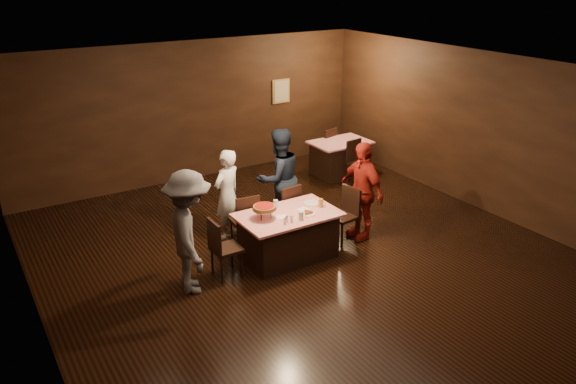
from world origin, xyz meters
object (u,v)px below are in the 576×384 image
Objects in this scene: back_table at (340,158)px; diner_red_shirt at (362,191)px; diner_white_jacket at (227,195)px; glass_front_left at (301,216)px; chair_back_far at (324,147)px; plate_empty at (311,203)px; diner_navy_hoodie at (279,178)px; diner_grey_knit at (189,233)px; chair_far_right at (285,209)px; chair_end_right at (343,215)px; chair_far_left at (244,219)px; chair_back_near at (359,163)px; chair_end_left at (226,247)px; main_table at (288,235)px; glass_amber at (321,203)px; glass_back at (276,204)px; pizza_stand at (264,208)px.

back_table is 3.19m from diner_red_shirt.
diner_white_jacket reaches higher than glass_front_left.
chair_back_far reaches higher than plate_empty.
diner_white_jacket is at bearing -122.13° from diner_red_shirt.
diner_navy_hoodie reaches higher than chair_back_far.
diner_grey_knit is 3.17m from diner_red_shirt.
chair_end_right is (0.70, -0.75, 0.00)m from chair_far_right.
chair_far_right reaches higher than back_table.
chair_far_right is at bearing 132.91° from diner_white_jacket.
diner_grey_knit is at bearing -149.68° from back_table.
chair_far_left is 3.68m from chair_back_near.
diner_red_shirt is (-1.60, -2.02, 0.39)m from chair_back_near.
chair_far_right is at bearing -161.76° from chair_back_near.
chair_far_left and chair_far_right have the same top height.
chair_end_right is (1.50, -0.75, 0.00)m from chair_far_left.
diner_white_jacket is at bearing -27.32° from chair_end_left.
chair_far_right is (0.40, 0.75, 0.09)m from main_table.
chair_back_far is at bearing 53.65° from glass_amber.
chair_far_right reaches higher than glass_back.
plate_empty is at bearing 89.22° from diner_navy_hoodie.
chair_far_left is at bearing 127.87° from glass_back.
chair_far_left is at bearing 90.00° from pizza_stand.
diner_grey_knit is (-1.71, -0.09, 0.54)m from main_table.
glass_back is (-3.11, -1.69, 0.37)m from chair_back_near.
diner_white_jacket reaches higher than glass_back.
back_table is 4.27m from glass_front_left.
chair_end_left is at bearing 178.32° from glass_amber.
chair_far_left is 6.79× the size of glass_back.
diner_red_shirt is (1.87, -0.78, 0.39)m from chair_far_left.
diner_white_jacket reaches higher than back_table.
diner_grey_knit reaches higher than glass_front_left.
diner_white_jacket is at bearing 17.08° from chair_back_far.
glass_front_left is 0.61m from glass_back.
diner_red_shirt is 4.55× the size of pizza_stand.
main_table is 11.43× the size of glass_amber.
chair_end_left is 6.79× the size of glass_back.
plate_empty is 0.22m from glass_amber.
pizza_stand reaches higher than chair_back_far.
diner_white_jacket is (-1.60, 1.17, 0.32)m from chair_end_right.
diner_navy_hoodie is at bearing -152.09° from chair_far_left.
chair_far_left is at bearing 113.20° from glass_front_left.
chair_far_right is at bearing 104.04° from glass_amber.
diner_grey_knit reaches higher than chair_back_near.
chair_far_left is 0.68m from glass_back.
chair_far_left is 1.00× the size of chair_far_right.
diner_navy_hoodie reaches higher than main_table.
diner_grey_knit reaches higher than chair_end_right.
chair_far_right is 0.58m from diner_navy_hoodie.
chair_end_left is at bearing -91.45° from diner_red_shirt.
chair_end_left is 2.20m from chair_end_right.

